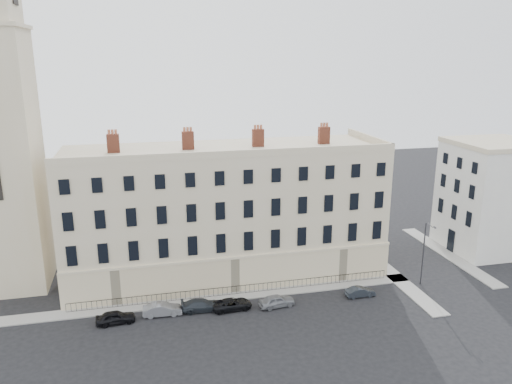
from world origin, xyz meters
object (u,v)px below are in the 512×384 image
(car_d, at_px, (232,304))
(streetlamp, at_px, (424,251))
(car_b, at_px, (162,309))
(car_c, at_px, (202,305))
(car_f, at_px, (360,292))
(car_e, at_px, (277,301))
(car_a, at_px, (115,317))

(car_d, relative_size, streetlamp, 0.56)
(car_b, relative_size, car_d, 0.94)
(car_c, xyz_separation_m, car_f, (17.01, -0.86, -0.07))
(car_b, height_order, car_f, car_b)
(car_e, bearing_deg, car_a, 81.33)
(car_e, bearing_deg, car_d, 76.66)
(car_b, relative_size, car_c, 0.93)
(car_b, distance_m, car_e, 11.65)
(car_a, relative_size, car_d, 0.91)
(car_a, relative_size, car_e, 0.99)
(car_e, bearing_deg, car_b, 78.15)
(car_d, bearing_deg, car_a, 88.05)
(car_b, relative_size, car_e, 1.03)
(car_a, relative_size, car_b, 0.97)
(car_b, bearing_deg, car_a, 99.68)
(car_e, distance_m, car_f, 9.34)
(car_a, height_order, car_b, same)
(car_f, bearing_deg, car_b, 87.36)
(car_a, relative_size, car_f, 1.15)
(car_e, xyz_separation_m, streetlamp, (17.35, 1.19, 3.44))
(car_c, bearing_deg, car_b, 92.42)
(car_a, relative_size, streetlamp, 0.51)
(car_b, distance_m, car_d, 7.01)
(car_c, relative_size, streetlamp, 0.57)
(car_a, height_order, car_d, car_a)
(car_c, xyz_separation_m, car_d, (3.05, -0.44, -0.04))
(car_b, bearing_deg, car_c, -87.00)
(car_d, xyz_separation_m, car_e, (4.62, -0.49, 0.07))
(car_b, distance_m, car_c, 3.94)
(car_b, bearing_deg, car_f, -89.48)
(car_b, height_order, car_d, car_b)
(car_c, xyz_separation_m, car_e, (7.67, -0.93, 0.04))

